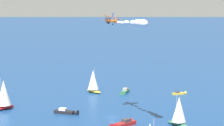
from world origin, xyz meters
TOP-DOWN VIEW (x-y plane):
  - ground_plane at (0.00, 0.00)m, footprint 2000.00×2000.00m
  - sailboat_far_port at (25.37, 0.74)m, footprint 9.15×6.31m
  - sailboat_far_stbd at (-43.17, -8.95)m, footprint 6.65×10.46m
  - motorboat_inshore at (-14.71, 40.03)m, footprint 4.16×9.59m
  - sailboat_trailing at (-28.22, 35.10)m, footprint 9.51×6.42m
  - motorboat_ahead at (8.75, -9.39)m, footprint 5.76×10.85m
  - motorboat_mid_cluster at (8.54, 49.74)m, footprint 5.69×6.12m
  - motorboat_outer_ring_a at (-17.21, -3.47)m, footprint 9.70×3.86m
  - marker_buoy at (8.13, -0.82)m, footprint 1.10×1.10m
  - biplane_lead at (-0.21, 0.20)m, footprint 6.88×6.71m
  - wingwalker_lead at (0.07, 0.59)m, footprint 0.62×0.78m
  - smoke_trail_lead at (14.85, -11.18)m, footprint 17.88×14.70m

SIDE VIEW (x-z plane):
  - ground_plane at x=0.00m, z-range 0.00..0.00m
  - marker_buoy at x=8.13m, z-range -0.66..1.44m
  - motorboat_mid_cluster at x=8.54m, z-range -0.44..1.49m
  - motorboat_inshore at x=-14.71m, z-range -0.62..2.08m
  - motorboat_outer_ring_a at x=-17.21m, z-range -0.63..2.11m
  - motorboat_ahead at x=8.75m, z-range -0.70..2.35m
  - sailboat_far_port at x=25.37m, z-range -0.50..10.92m
  - sailboat_trailing at x=-28.22m, z-range -0.52..11.32m
  - sailboat_far_stbd at x=-43.17m, z-range -0.57..12.44m
  - biplane_lead at x=-0.21m, z-range 33.50..37.18m
  - smoke_trail_lead at x=14.85m, z-range 33.92..37.03m
  - wingwalker_lead at x=0.07m, z-range 36.58..38.37m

